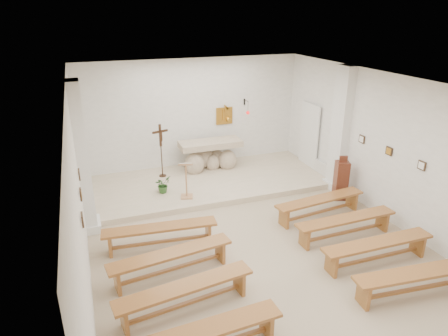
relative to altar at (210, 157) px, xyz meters
name	(u,v)px	position (x,y,z in m)	size (l,w,h in m)	color
ground	(257,245)	(-0.34, -4.35, -0.53)	(7.00, 10.00, 0.00)	#C3A88C
wall_left	(80,198)	(-3.83, -4.35, 1.22)	(0.02, 10.00, 3.50)	white
wall_right	(396,152)	(3.15, -4.35, 1.22)	(0.02, 10.00, 3.50)	white
wall_back	(193,115)	(-0.34, 0.64, 1.22)	(7.00, 0.02, 3.50)	white
ceiling	(262,87)	(-0.34, -4.35, 2.96)	(7.00, 10.00, 0.02)	silver
sanctuary_platform	(208,182)	(-0.34, -0.85, -0.46)	(6.98, 3.00, 0.15)	beige
pilaster_left	(83,160)	(-3.71, -2.35, 1.22)	(0.26, 0.55, 3.50)	white
pilaster_right	(340,130)	(3.03, -2.35, 1.22)	(0.26, 0.55, 3.50)	white
gold_wall_relief	(224,116)	(0.71, 0.61, 1.12)	(0.55, 0.04, 0.55)	gold
sanctuary_lamp	(247,111)	(1.41, 0.35, 1.28)	(0.11, 0.36, 0.44)	black
station_frame_left_front	(82,220)	(-3.81, -5.15, 1.19)	(0.03, 0.20, 0.20)	#382618
station_frame_left_mid	(81,194)	(-3.81, -4.15, 1.19)	(0.03, 0.20, 0.20)	#382618
station_frame_left_rear	(79,174)	(-3.81, -3.15, 1.19)	(0.03, 0.20, 0.20)	#382618
station_frame_right_front	(422,165)	(3.13, -5.15, 1.19)	(0.03, 0.20, 0.20)	#382618
station_frame_right_mid	(389,151)	(3.13, -4.15, 1.19)	(0.03, 0.20, 0.20)	#382618
station_frame_right_rear	(362,139)	(3.13, -3.15, 1.19)	(0.03, 0.20, 0.20)	#382618
radiator_left	(87,206)	(-3.77, -1.65, -0.26)	(0.10, 0.85, 0.52)	silver
radiator_right	(323,171)	(3.09, -1.65, -0.26)	(0.10, 0.85, 0.52)	silver
altar	(210,157)	(0.00, 0.00, 0.00)	(1.94, 0.89, 0.99)	#C6B297
lectern	(186,180)	(-1.24, -1.78, 0.13)	(0.44, 0.40, 1.04)	tan
crucifix_stand	(161,147)	(-1.54, -0.11, 0.55)	(0.48, 0.21, 1.62)	#392112
potted_plant	(163,185)	(-1.77, -1.25, -0.15)	(0.41, 0.36, 0.46)	#2A5321
donation_pedestal	(341,180)	(2.76, -2.98, 0.02)	(0.42, 0.42, 1.24)	maroon
bench_left_front	(160,232)	(-2.34, -3.70, -0.14)	(2.47, 0.63, 0.52)	#96632B
bench_right_front	(320,203)	(1.65, -3.70, -0.14)	(2.48, 0.66, 0.52)	#96632B
bench_left_second	(171,258)	(-2.34, -4.75, -0.14)	(2.48, 0.70, 0.52)	#96632B
bench_right_second	(346,223)	(1.65, -4.75, -0.14)	(2.46, 0.44, 0.52)	#96632B
bench_left_third	(185,292)	(-2.34, -5.80, -0.14)	(2.48, 0.71, 0.52)	#96632B
bench_right_third	(377,247)	(1.65, -5.80, -0.14)	(2.45, 0.42, 0.52)	#96632B
bench_left_fourth	(204,336)	(-2.34, -6.84, -0.14)	(2.46, 0.51, 0.52)	#96632B
bench_right_fourth	(417,277)	(1.65, -6.84, -0.14)	(2.47, 0.64, 0.52)	#96632B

